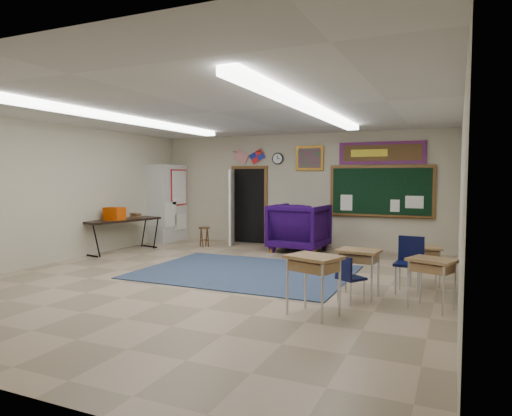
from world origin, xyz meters
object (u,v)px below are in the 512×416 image
at_px(student_desk_front_right, 424,264).
at_px(folding_table, 122,234).
at_px(wooden_stool, 204,237).
at_px(wingback_armchair, 299,227).
at_px(student_desk_front_left, 359,271).

height_order(student_desk_front_right, folding_table, folding_table).
bearing_deg(folding_table, wooden_stool, 58.81).
distance_m(student_desk_front_right, folding_table, 7.13).
distance_m(student_desk_front_right, wooden_stool, 6.03).
xyz_separation_m(wingback_armchair, folding_table, (-4.00, -1.87, -0.15)).
bearing_deg(student_desk_front_right, folding_table, 162.27).
height_order(wingback_armchair, wooden_stool, wingback_armchair).
height_order(wingback_armchair, student_desk_front_right, wingback_armchair).
bearing_deg(student_desk_front_left, student_desk_front_right, 61.17).
relative_size(wingback_armchair, student_desk_front_right, 1.96).
height_order(student_desk_front_right, wooden_stool, student_desk_front_right).
relative_size(wingback_armchair, folding_table, 0.64).
xyz_separation_m(student_desk_front_right, wooden_stool, (-5.62, 2.18, -0.10)).
xyz_separation_m(student_desk_front_left, wooden_stool, (-4.76, 3.42, -0.15)).
distance_m(folding_table, wooden_stool, 2.12).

